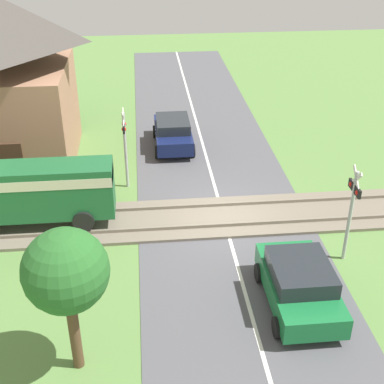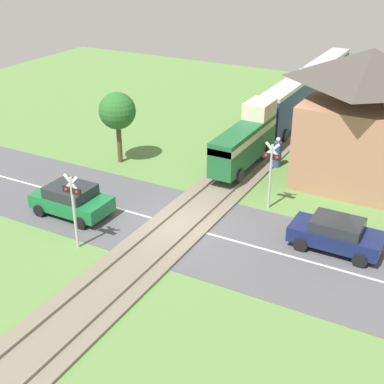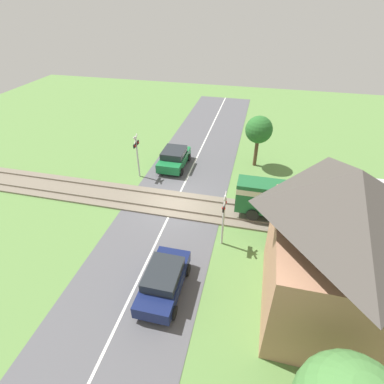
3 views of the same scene
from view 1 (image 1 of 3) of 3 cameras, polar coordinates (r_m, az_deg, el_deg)
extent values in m
plane|color=#5B8442|center=(20.13, 3.40, -2.81)|extent=(60.00, 60.00, 0.00)
cube|color=#515156|center=(20.12, 3.40, -2.79)|extent=(48.00, 6.40, 0.02)
cube|color=silver|center=(20.12, 3.40, -2.76)|extent=(48.00, 0.12, 0.00)
cube|color=#756B5B|center=(20.10, 3.40, -2.67)|extent=(2.80, 48.00, 0.12)
cube|color=slate|center=(19.43, 3.73, -3.49)|extent=(0.10, 48.00, 0.12)
cube|color=slate|center=(20.64, 3.11, -1.33)|extent=(0.10, 48.00, 0.12)
cube|color=#1E6033|center=(19.58, -17.32, 0.11)|extent=(1.35, 6.12, 1.90)
cube|color=beige|center=(19.34, -17.54, 1.46)|extent=(1.37, 6.12, 0.36)
cylinder|color=black|center=(19.11, -11.50, -3.14)|extent=(0.14, 0.76, 0.76)
cylinder|color=black|center=(20.34, -11.20, -0.97)|extent=(0.14, 0.76, 0.76)
cube|color=#197038|center=(16.13, 11.32, -9.94)|extent=(3.73, 1.82, 0.67)
cube|color=#23282D|center=(15.77, 11.53, -8.29)|extent=(2.05, 1.68, 0.51)
cylinder|color=black|center=(17.03, 7.13, -8.54)|extent=(0.60, 0.18, 0.60)
cylinder|color=black|center=(17.49, 13.03, -8.02)|extent=(0.60, 0.18, 0.60)
cylinder|color=black|center=(15.26, 9.07, -14.08)|extent=(0.60, 0.18, 0.60)
cylinder|color=black|center=(15.76, 15.68, -13.29)|extent=(0.60, 0.18, 0.60)
cube|color=#141E4C|center=(25.60, -2.04, 6.15)|extent=(3.76, 1.66, 0.65)
cube|color=#23282D|center=(25.39, -2.06, 7.30)|extent=(2.07, 1.52, 0.46)
cylinder|color=black|center=(24.68, 0.09, 4.43)|extent=(0.60, 0.18, 0.60)
cylinder|color=black|center=(24.58, -3.76, 4.26)|extent=(0.60, 0.18, 0.60)
cylinder|color=black|center=(26.90, -0.44, 6.61)|extent=(0.60, 0.18, 0.60)
cylinder|color=black|center=(26.81, -3.99, 6.46)|extent=(0.60, 0.18, 0.60)
cylinder|color=#B7B7B7|center=(17.84, 16.49, -2.56)|extent=(0.12, 0.12, 3.26)
cube|color=black|center=(17.33, 16.97, 0.37)|extent=(0.90, 0.08, 0.28)
sphere|color=red|center=(17.11, 17.28, -0.06)|extent=(0.18, 0.18, 0.18)
sphere|color=red|center=(17.55, 16.66, 0.80)|extent=(0.18, 0.18, 0.18)
cube|color=silver|center=(17.18, 17.13, 1.35)|extent=(0.72, 0.04, 0.72)
cube|color=silver|center=(17.18, 17.13, 1.35)|extent=(0.72, 0.04, 0.72)
cylinder|color=#B7B7B7|center=(21.69, -7.10, 4.40)|extent=(0.12, 0.12, 3.26)
cube|color=black|center=(21.27, -7.28, 6.94)|extent=(0.90, 0.08, 0.28)
sphere|color=red|center=(21.52, -7.27, 7.22)|extent=(0.18, 0.18, 0.18)
sphere|color=red|center=(21.02, -7.28, 6.66)|extent=(0.18, 0.18, 0.18)
cube|color=silver|center=(21.15, -7.33, 7.79)|extent=(0.72, 0.04, 0.72)
cube|color=silver|center=(21.15, -7.33, 7.79)|extent=(0.72, 0.04, 0.72)
cube|color=#AD7A5B|center=(24.83, -17.92, 7.86)|extent=(5.86, 4.51, 4.37)
pyramid|color=#47423D|center=(23.76, -19.44, 16.82)|extent=(6.33, 4.88, 1.81)
cube|color=#472D1E|center=(22.62, -18.77, 2.44)|extent=(0.06, 1.10, 2.10)
cylinder|color=brown|center=(30.25, -15.42, 9.29)|extent=(0.28, 0.28, 1.70)
sphere|color=#477F3D|center=(29.63, -15.97, 13.15)|extent=(3.00, 3.00, 3.00)
cylinder|color=brown|center=(14.09, -12.40, -14.53)|extent=(0.28, 0.28, 2.17)
sphere|color=#286628|center=(12.83, -13.33, -8.18)|extent=(2.06, 2.06, 2.06)
camera|label=2|loc=(34.56, 36.19, 26.91)|focal=50.00mm
camera|label=3|loc=(32.12, -10.73, 31.07)|focal=28.00mm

